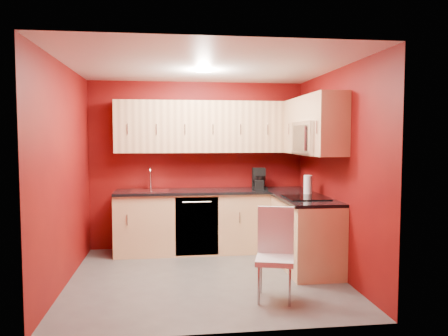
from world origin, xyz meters
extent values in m
plane|color=#55524F|center=(0.00, 0.00, 0.00)|extent=(3.20, 3.20, 0.00)
plane|color=white|center=(0.00, 0.00, 2.50)|extent=(3.20, 3.20, 0.00)
plane|color=maroon|center=(0.00, 1.50, 1.25)|extent=(3.20, 0.00, 3.20)
plane|color=maroon|center=(0.00, -1.50, 1.25)|extent=(3.20, 0.00, 3.20)
plane|color=maroon|center=(-1.60, 0.00, 1.25)|extent=(0.00, 3.00, 3.00)
plane|color=maroon|center=(1.60, 0.00, 1.25)|extent=(0.00, 3.00, 3.00)
cube|color=#EAC486|center=(0.20, 1.20, 0.43)|extent=(2.80, 0.60, 0.87)
cube|color=#EAC486|center=(1.30, 0.25, 0.43)|extent=(0.60, 1.30, 0.87)
cube|color=black|center=(0.20, 1.19, 0.89)|extent=(2.80, 0.63, 0.04)
cube|color=black|center=(1.29, 0.23, 0.89)|extent=(0.63, 1.27, 0.04)
cube|color=#E1B47F|center=(0.20, 1.32, 1.83)|extent=(2.80, 0.35, 0.75)
cube|color=#E1B47F|center=(1.43, 0.86, 1.83)|extent=(0.35, 0.57, 0.75)
cube|color=#E1B47F|center=(1.43, -0.29, 1.83)|extent=(0.35, 0.22, 0.75)
cube|color=#E1B47F|center=(1.43, 0.20, 2.04)|extent=(0.35, 0.76, 0.33)
cube|color=silver|center=(1.40, 0.20, 1.66)|extent=(0.40, 0.76, 0.42)
cube|color=black|center=(1.21, 0.20, 1.66)|extent=(0.02, 0.62, 0.33)
cylinder|color=silver|center=(1.19, -0.03, 1.66)|extent=(0.02, 0.02, 0.29)
cube|color=black|center=(1.28, 0.20, 0.92)|extent=(0.50, 0.55, 0.01)
cube|color=silver|center=(-0.70, 1.18, 0.91)|extent=(0.52, 0.42, 0.02)
cylinder|color=silver|center=(-0.70, 1.38, 1.04)|extent=(0.02, 0.02, 0.26)
torus|color=silver|center=(-0.70, 1.31, 1.17)|extent=(0.02, 0.16, 0.16)
cylinder|color=silver|center=(-0.70, 1.24, 1.11)|extent=(0.02, 0.02, 0.12)
cube|color=black|center=(-0.05, 0.91, 0.43)|extent=(0.60, 0.02, 0.82)
cylinder|color=white|center=(0.00, 0.30, 2.48)|extent=(0.20, 0.20, 0.01)
camera|label=1|loc=(-0.43, -5.09, 1.67)|focal=35.00mm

